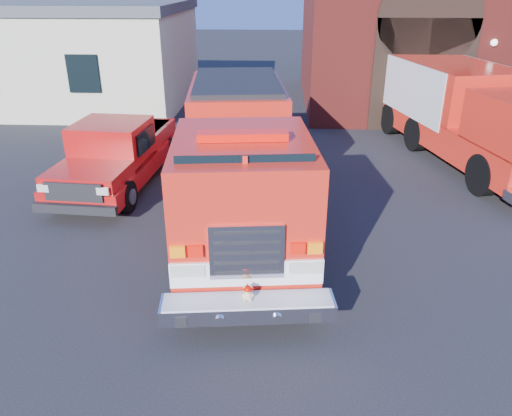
# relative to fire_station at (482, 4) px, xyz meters

# --- Properties ---
(ground) EXTENTS (100.00, 100.00, 0.00)m
(ground) POSITION_rel_fire_station_xyz_m (-8.99, -13.98, -4.25)
(ground) COLOR black
(ground) RESTS_ON ground
(parking_stripe_mid) EXTENTS (0.12, 3.00, 0.01)m
(parking_stripe_mid) POSITION_rel_fire_station_xyz_m (-2.49, -9.98, -4.25)
(parking_stripe_mid) COLOR yellow
(parking_stripe_mid) RESTS_ON ground
(parking_stripe_far) EXTENTS (0.12, 3.00, 0.01)m
(parking_stripe_far) POSITION_rel_fire_station_xyz_m (-2.49, -6.98, -4.25)
(parking_stripe_far) COLOR yellow
(parking_stripe_far) RESTS_ON ground
(fire_station) EXTENTS (15.20, 10.20, 8.45)m
(fire_station) POSITION_rel_fire_station_xyz_m (0.00, 0.00, 0.00)
(fire_station) COLOR maroon
(fire_station) RESTS_ON ground
(side_building) EXTENTS (10.20, 8.20, 4.35)m
(side_building) POSITION_rel_fire_station_xyz_m (-17.99, -0.99, -2.05)
(side_building) COLOR beige
(side_building) RESTS_ON ground
(fire_engine) EXTENTS (3.54, 9.48, 2.85)m
(fire_engine) POSITION_rel_fire_station_xyz_m (-9.50, -12.68, -2.77)
(fire_engine) COLOR black
(fire_engine) RESTS_ON ground
(pickup_truck) EXTENTS (2.39, 5.67, 1.81)m
(pickup_truck) POSITION_rel_fire_station_xyz_m (-13.01, -10.86, -3.40)
(pickup_truck) COLOR black
(pickup_truck) RESTS_ON ground
(secondary_truck) EXTENTS (4.43, 8.92, 2.78)m
(secondary_truck) POSITION_rel_fire_station_xyz_m (-2.79, -8.12, -2.74)
(secondary_truck) COLOR black
(secondary_truck) RESTS_ON ground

